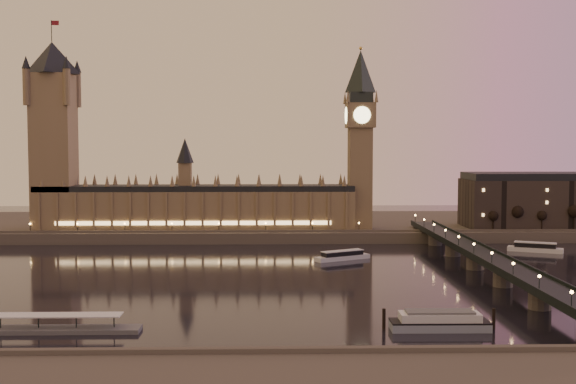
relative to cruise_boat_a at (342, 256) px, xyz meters
name	(u,v)px	position (x,y,z in m)	size (l,w,h in m)	color
ground	(264,278)	(-36.68, -46.45, -1.97)	(700.00, 700.00, 0.00)	black
far_embankment	(313,225)	(-6.68, 118.55, 1.03)	(560.00, 130.00, 6.00)	#423D35
palace_of_westminster	(196,202)	(-76.81, 74.54, 19.73)	(180.00, 26.62, 52.00)	brown
victoria_tower	(53,124)	(-156.68, 74.55, 63.81)	(31.68, 31.68, 118.00)	brown
big_ben	(360,128)	(17.31, 74.54, 61.98)	(17.68, 17.68, 104.00)	brown
westminster_bridge	(487,264)	(54.93, -46.45, 3.54)	(13.20, 260.00, 15.30)	black
bare_tree_0	(492,215)	(90.62, 62.55, 13.15)	(6.01, 6.01, 12.23)	black
bare_tree_1	(519,215)	(105.56, 62.55, 13.15)	(6.01, 6.01, 12.23)	black
bare_tree_2	(545,215)	(120.49, 62.55, 13.15)	(6.01, 6.01, 12.23)	black
bare_tree_3	(571,214)	(135.43, 62.55, 13.15)	(6.01, 6.01, 12.23)	black
cruise_boat_a	(342,256)	(0.00, 0.00, 0.00)	(27.54, 18.64, 4.48)	silver
cruise_boat_b	(535,248)	(100.57, 22.92, 0.21)	(27.12, 17.42, 4.95)	silver
moored_barge	(440,321)	(15.77, -129.52, 0.62)	(33.59, 8.42, 6.16)	#8191A5
pontoon_pier	(60,327)	(-95.30, -129.03, -0.65)	(46.00, 7.67, 12.27)	#595B5E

